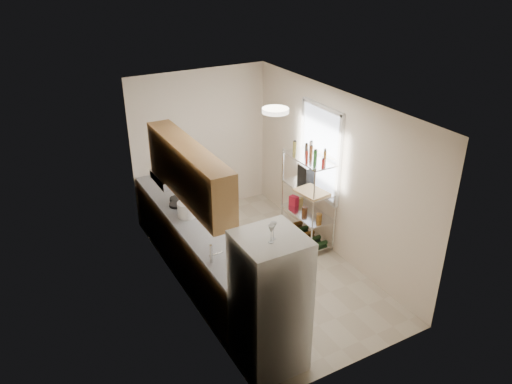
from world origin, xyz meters
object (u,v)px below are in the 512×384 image
refrigerator (270,303)px  rice_cooker (187,209)px  frying_pan_large (177,205)px  cutting_board (312,192)px  espresso_machine (306,173)px

refrigerator → rice_cooker: refrigerator is taller
refrigerator → rice_cooker: bearing=92.0°
rice_cooker → frying_pan_large: (-0.02, 0.37, -0.09)m
rice_cooker → cutting_board: bearing=-13.1°
refrigerator → frying_pan_large: (-0.10, 2.60, 0.06)m
rice_cooker → frying_pan_large: 0.38m
refrigerator → cutting_board: size_ratio=3.58×
espresso_machine → rice_cooker: bearing=178.4°
refrigerator → cutting_board: (1.80, 1.79, 0.17)m
cutting_board → frying_pan_large: bearing=156.8°
cutting_board → espresso_machine: espresso_machine is taller
espresso_machine → refrigerator: bearing=-132.0°
cutting_board → espresso_machine: size_ratio=1.60×
cutting_board → espresso_machine: (0.15, 0.38, 0.13)m
cutting_board → refrigerator: bearing=-135.2°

